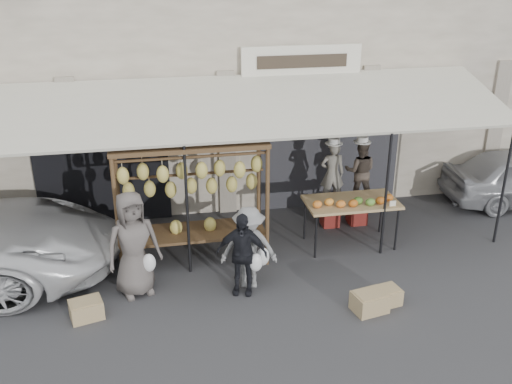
# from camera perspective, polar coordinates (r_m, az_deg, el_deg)

# --- Properties ---
(ground_plane) EXTENTS (90.00, 90.00, 0.00)m
(ground_plane) POSITION_cam_1_polar(r_m,az_deg,el_deg) (9.21, 0.35, -10.96)
(ground_plane) COLOR #2D2D30
(shophouse) EXTENTS (24.00, 6.15, 7.30)m
(shophouse) POSITION_cam_1_polar(r_m,az_deg,el_deg) (14.14, -4.92, 16.89)
(shophouse) COLOR beige
(shophouse) RESTS_ON ground_plane
(awning) EXTENTS (10.00, 2.35, 2.92)m
(awning) POSITION_cam_1_polar(r_m,az_deg,el_deg) (10.21, -2.06, 8.42)
(awning) COLOR beige
(awning) RESTS_ON ground_plane
(banana_rack) EXTENTS (2.60, 0.90, 2.24)m
(banana_rack) POSITION_cam_1_polar(r_m,az_deg,el_deg) (9.70, -6.51, 1.22)
(banana_rack) COLOR #3E2917
(banana_rack) RESTS_ON ground_plane
(produce_table) EXTENTS (1.70, 0.90, 1.04)m
(produce_table) POSITION_cam_1_polar(r_m,az_deg,el_deg) (10.58, 9.60, -1.10)
(produce_table) COLOR tan
(produce_table) RESTS_ON ground_plane
(vendor_left) EXTENTS (0.51, 0.37, 1.31)m
(vendor_left) POSITION_cam_1_polar(r_m,az_deg,el_deg) (11.24, 7.63, 1.82)
(vendor_left) COLOR slate
(vendor_left) RESTS_ON stool_left
(vendor_right) EXTENTS (0.74, 0.66, 1.27)m
(vendor_right) POSITION_cam_1_polar(r_m,az_deg,el_deg) (11.43, 10.37, 2.06)
(vendor_right) COLOR #463C33
(vendor_right) RESTS_ON stool_right
(customer_left) EXTENTS (0.99, 0.80, 1.76)m
(customer_left) POSITION_cam_1_polar(r_m,az_deg,el_deg) (9.21, -12.19, -5.12)
(customer_left) COLOR #57504D
(customer_left) RESTS_ON ground_plane
(customer_mid) EXTENTS (0.89, 0.57, 1.40)m
(customer_mid) POSITION_cam_1_polar(r_m,az_deg,el_deg) (9.11, -1.44, -6.20)
(customer_mid) COLOR black
(customer_mid) RESTS_ON ground_plane
(customer_right) EXTENTS (0.99, 0.67, 1.42)m
(customer_right) POSITION_cam_1_polar(r_m,az_deg,el_deg) (9.27, -0.72, -5.59)
(customer_right) COLOR gray
(customer_right) RESTS_ON ground_plane
(stool_left) EXTENTS (0.39, 0.39, 0.46)m
(stool_left) POSITION_cam_1_polar(r_m,az_deg,el_deg) (11.59, 7.40, -2.26)
(stool_left) COLOR maroon
(stool_left) RESTS_ON ground_plane
(stool_right) EXTENTS (0.39, 0.39, 0.49)m
(stool_right) POSITION_cam_1_polar(r_m,az_deg,el_deg) (11.77, 10.06, -1.95)
(stool_right) COLOR maroon
(stool_right) RESTS_ON ground_plane
(crate_near_a) EXTENTS (0.58, 0.48, 0.31)m
(crate_near_a) POSITION_cam_1_polar(r_m,az_deg,el_deg) (9.11, 11.30, -10.74)
(crate_near_a) COLOR tan
(crate_near_a) RESTS_ON ground_plane
(crate_near_b) EXTENTS (0.50, 0.42, 0.27)m
(crate_near_b) POSITION_cam_1_polar(r_m,az_deg,el_deg) (9.33, 12.81, -10.13)
(crate_near_b) COLOR tan
(crate_near_b) RESTS_ON ground_plane
(crate_far) EXTENTS (0.55, 0.47, 0.28)m
(crate_far) POSITION_cam_1_polar(r_m,az_deg,el_deg) (9.16, -16.60, -11.20)
(crate_far) COLOR tan
(crate_far) RESTS_ON ground_plane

